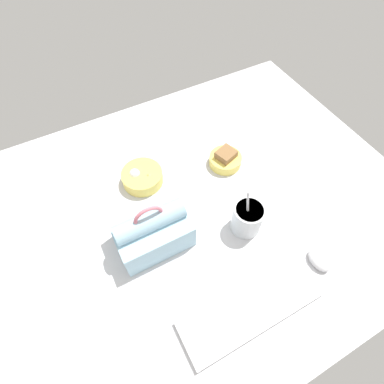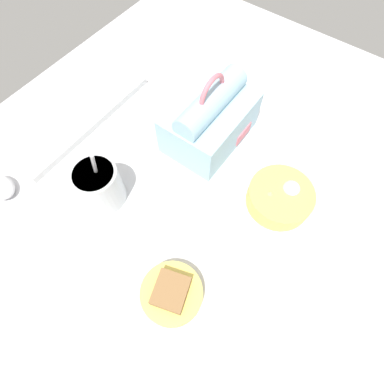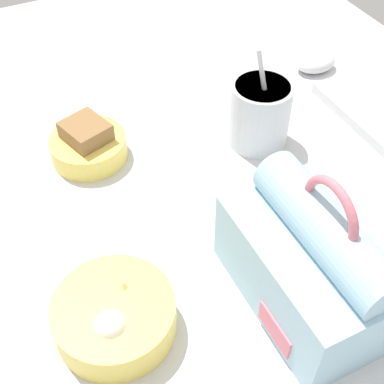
# 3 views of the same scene
# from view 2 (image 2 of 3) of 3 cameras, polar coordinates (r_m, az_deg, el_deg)

# --- Properties ---
(desk_surface) EXTENTS (1.40, 1.10, 0.02)m
(desk_surface) POSITION_cam_2_polar(r_m,az_deg,el_deg) (0.67, -1.93, -1.63)
(desk_surface) COLOR silver
(desk_surface) RESTS_ON ground
(keyboard) EXTENTS (0.39, 0.12, 0.02)m
(keyboard) POSITION_cam_2_polar(r_m,az_deg,el_deg) (0.83, -20.87, 13.64)
(keyboard) COLOR silver
(keyboard) RESTS_ON desk_surface
(lunch_bag) EXTENTS (0.21, 0.15, 0.18)m
(lunch_bag) POSITION_cam_2_polar(r_m,az_deg,el_deg) (0.70, 3.44, 13.65)
(lunch_bag) COLOR #9EC6DB
(lunch_bag) RESTS_ON desk_surface
(soup_cup) EXTENTS (0.09, 0.09, 0.17)m
(soup_cup) POSITION_cam_2_polar(r_m,az_deg,el_deg) (0.64, -17.19, 1.27)
(soup_cup) COLOR silver
(soup_cup) RESTS_ON desk_surface
(bento_bowl_sandwich) EXTENTS (0.11, 0.11, 0.06)m
(bento_bowl_sandwich) POSITION_cam_2_polar(r_m,az_deg,el_deg) (0.58, -3.89, -18.72)
(bento_bowl_sandwich) COLOR #EFD65B
(bento_bowl_sandwich) RESTS_ON desk_surface
(bento_bowl_snacks) EXTENTS (0.14, 0.14, 0.06)m
(bento_bowl_snacks) POSITION_cam_2_polar(r_m,az_deg,el_deg) (0.66, 16.36, -0.90)
(bento_bowl_snacks) COLOR #EFD65B
(bento_bowl_snacks) RESTS_ON desk_surface
(computer_mouse) EXTENTS (0.05, 0.07, 0.03)m
(computer_mouse) POSITION_cam_2_polar(r_m,az_deg,el_deg) (0.78, -32.75, 0.78)
(computer_mouse) COLOR silver
(computer_mouse) RESTS_ON desk_surface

